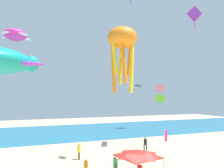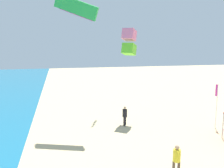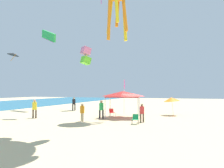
% 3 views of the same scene
% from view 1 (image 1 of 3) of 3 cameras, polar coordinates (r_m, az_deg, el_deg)
% --- Properties ---
extents(ocean_strip, '(120.00, 23.23, 0.02)m').
position_cam_1_polar(ocean_strip, '(47.94, -10.24, -12.42)').
color(ocean_strip, teal).
rests_on(ocean_strip, ground).
extents(canopy_tent, '(3.70, 3.83, 2.75)m').
position_cam_1_polar(canopy_tent, '(19.83, 6.92, -18.03)').
color(canopy_tent, '#B7B7BC').
rests_on(canopy_tent, ground).
extents(banner_flag, '(0.36, 0.06, 4.21)m').
position_cam_1_polar(banner_flag, '(22.40, 14.11, -16.00)').
color(banner_flag, silver).
rests_on(banner_flag, ground).
extents(person_by_tent, '(0.44, 0.49, 1.84)m').
position_cam_1_polar(person_by_tent, '(21.26, 0.92, -20.82)').
color(person_by_tent, black).
rests_on(person_by_tent, ground).
extents(person_far_stroller, '(0.45, 0.51, 1.91)m').
position_cam_1_polar(person_far_stroller, '(26.68, -8.86, -17.13)').
color(person_far_stroller, brown).
rests_on(person_far_stroller, ground).
extents(person_beachcomber, '(0.39, 0.39, 1.65)m').
position_cam_1_polar(person_beachcomber, '(21.23, -7.06, -21.12)').
color(person_beachcomber, '#C6B28C').
rests_on(person_beachcomber, ground).
extents(person_watching_sky, '(0.44, 0.44, 1.87)m').
position_cam_1_polar(person_watching_sky, '(30.67, 8.95, -15.38)').
color(person_watching_sky, black).
rests_on(person_watching_sky, ground).
extents(kite_octopus_orange, '(2.68, 2.68, 5.96)m').
position_cam_1_polar(kite_octopus_orange, '(19.45, 2.78, 11.44)').
color(kite_octopus_orange, orange).
extents(kite_delta_black, '(3.43, 3.43, 2.03)m').
position_cam_1_polar(kite_delta_black, '(51.41, 7.00, -0.36)').
color(kite_delta_black, black).
extents(kite_parafoil_green, '(2.32, 3.76, 2.51)m').
position_cam_1_polar(kite_parafoil_green, '(34.19, 5.38, 2.32)').
color(kite_parafoil_green, green).
extents(kite_turtle_magenta, '(5.62, 6.27, 1.92)m').
position_cam_1_polar(kite_turtle_magenta, '(43.31, -24.58, 11.87)').
color(kite_turtle_magenta, '#E02D9E').
extents(kite_diamond_purple, '(2.36, 0.87, 3.55)m').
position_cam_1_polar(kite_diamond_purple, '(37.08, 21.31, 17.02)').
color(kite_diamond_purple, purple).
extents(kite_box_pink, '(1.81, 1.76, 2.72)m').
position_cam_1_polar(kite_box_pink, '(30.28, 12.82, -2.45)').
color(kite_box_pink, pink).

